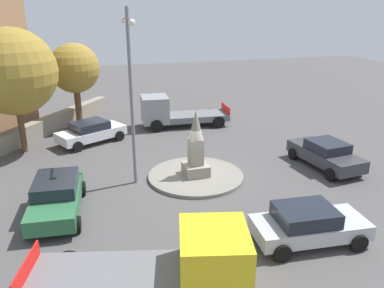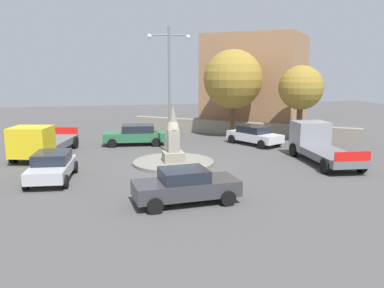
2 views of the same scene
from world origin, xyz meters
The scene contains 13 objects.
ground_plane centered at (0.00, 0.00, 0.00)m, with size 80.00×80.00×0.00m, color #4F4C4C.
traffic_island centered at (0.00, 0.00, 0.08)m, with size 4.75×4.75×0.17m, color gray.
monument centered at (0.00, 0.00, 1.52)m, with size 1.19×1.19×3.30m.
streetlamp centered at (0.30, 2.96, 4.82)m, with size 2.74×0.28×8.10m.
car_dark_grey_near_island centered at (-0.71, -6.95, 0.75)m, with size 4.47×2.34×1.45m.
car_white_parked_left centered at (6.86, 4.66, 0.73)m, with size 3.43×4.48×1.39m.
car_silver_waiting centered at (-6.52, -2.18, 0.74)m, with size 2.31×4.23×1.40m.
car_green_passing centered at (-1.68, 6.51, 0.78)m, with size 4.60×2.40×1.48m.
truck_yellow_approaching centered at (-7.81, 3.22, 1.02)m, with size 3.73×6.67×2.16m.
truck_grey_far_side centered at (8.76, -0.99, 1.03)m, with size 2.75×6.21×2.23m.
stone_boundary_wall centered at (7.07, 9.29, 0.55)m, with size 19.79×0.70×1.11m, color gray.
tree_near_wall centered at (6.43, 8.52, 4.68)m, with size 4.79×4.79×7.08m.
tree_mid_cluster centered at (10.73, 5.25, 4.08)m, with size 3.36×3.36×5.80m.
Camera 1 is at (-16.88, 5.35, 8.14)m, focal length 36.29 mm.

